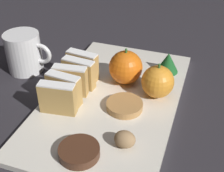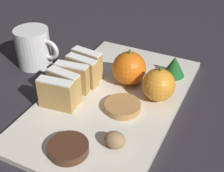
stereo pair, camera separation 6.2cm
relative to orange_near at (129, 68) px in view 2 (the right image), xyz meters
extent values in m
plane|color=#28262B|center=(-0.01, -0.07, -0.05)|extent=(6.00, 6.00, 0.00)
cube|color=silver|center=(-0.01, -0.07, -0.04)|extent=(0.26, 0.44, 0.01)
cube|color=tan|center=(-0.09, -0.14, -0.01)|extent=(0.07, 0.03, 0.06)
cube|color=white|center=(-0.09, -0.14, 0.03)|extent=(0.07, 0.03, 0.00)
cube|color=tan|center=(-0.09, -0.11, -0.01)|extent=(0.07, 0.03, 0.06)
cube|color=white|center=(-0.09, -0.11, 0.03)|extent=(0.07, 0.03, 0.00)
cube|color=tan|center=(-0.09, -0.08, -0.01)|extent=(0.07, 0.03, 0.06)
cube|color=white|center=(-0.09, -0.08, 0.03)|extent=(0.07, 0.03, 0.00)
cube|color=tan|center=(-0.09, -0.05, -0.01)|extent=(0.07, 0.03, 0.06)
cube|color=white|center=(-0.09, -0.05, 0.03)|extent=(0.07, 0.03, 0.00)
cube|color=tan|center=(-0.09, -0.02, -0.01)|extent=(0.07, 0.03, 0.06)
cube|color=white|center=(-0.09, -0.02, 0.03)|extent=(0.07, 0.03, 0.00)
sphere|color=orange|center=(0.00, 0.00, 0.00)|extent=(0.07, 0.07, 0.07)
cylinder|color=#38702D|center=(0.00, 0.00, 0.04)|extent=(0.01, 0.01, 0.01)
sphere|color=orange|center=(0.08, -0.03, 0.00)|extent=(0.07, 0.07, 0.07)
cylinder|color=#38702D|center=(0.08, -0.03, 0.03)|extent=(0.01, 0.01, 0.01)
ellipsoid|color=#9E7A51|center=(0.06, -0.19, -0.02)|extent=(0.04, 0.03, 0.03)
cylinder|color=#472819|center=(-0.01, -0.23, -0.03)|extent=(0.07, 0.07, 0.02)
cylinder|color=#B27F47|center=(0.03, -0.09, -0.03)|extent=(0.07, 0.07, 0.01)
cone|color=#195623|center=(0.08, 0.07, -0.01)|extent=(0.05, 0.05, 0.05)
cylinder|color=white|center=(-0.25, -0.01, 0.00)|extent=(0.08, 0.08, 0.09)
torus|color=white|center=(-0.20, -0.01, 0.00)|extent=(0.05, 0.01, 0.05)
camera|label=1|loc=(0.16, -0.55, 0.35)|focal=50.00mm
camera|label=2|loc=(0.22, -0.53, 0.35)|focal=50.00mm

